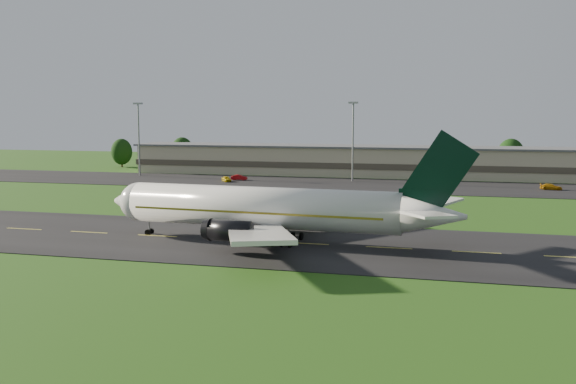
% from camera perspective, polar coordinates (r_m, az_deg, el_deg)
% --- Properties ---
extents(ground, '(360.00, 360.00, 0.00)m').
position_cam_1_polar(ground, '(89.79, -5.20, -4.29)').
color(ground, '#234D13').
rests_on(ground, ground).
extents(taxiway, '(220.00, 30.00, 0.10)m').
position_cam_1_polar(taxiway, '(89.78, -5.20, -4.26)').
color(taxiway, black).
rests_on(taxiway, ground).
extents(apron, '(260.00, 30.00, 0.10)m').
position_cam_1_polar(apron, '(158.69, 3.52, 0.71)').
color(apron, black).
rests_on(apron, ground).
extents(airliner, '(51.30, 42.12, 15.57)m').
position_cam_1_polar(airliner, '(87.23, -1.76, -1.49)').
color(airliner, white).
rests_on(airliner, ground).
extents(terminal, '(145.00, 16.00, 8.40)m').
position_cam_1_polar(terminal, '(181.10, 6.97, 2.71)').
color(terminal, tan).
rests_on(terminal, ground).
extents(light_mast_west, '(2.40, 1.20, 20.35)m').
position_cam_1_polar(light_mast_west, '(183.62, -13.14, 5.37)').
color(light_mast_west, gray).
rests_on(light_mast_west, ground).
extents(light_mast_centre, '(2.40, 1.20, 20.35)m').
position_cam_1_polar(light_mast_centre, '(164.82, 5.80, 5.35)').
color(light_mast_centre, gray).
rests_on(light_mast_centre, ground).
extents(tree_line, '(196.25, 9.24, 10.38)m').
position_cam_1_polar(tree_line, '(189.54, 14.57, 3.06)').
color(tree_line, black).
rests_on(tree_line, ground).
extents(service_vehicle_a, '(3.73, 4.26, 1.39)m').
position_cam_1_polar(service_vehicle_a, '(164.30, -5.49, 1.17)').
color(service_vehicle_a, gold).
rests_on(service_vehicle_a, apron).
extents(service_vehicle_b, '(4.39, 2.00, 1.40)m').
position_cam_1_polar(service_vehicle_b, '(167.67, -4.37, 1.30)').
color(service_vehicle_b, '#A60B0F').
rests_on(service_vehicle_b, apron).
extents(service_vehicle_c, '(4.14, 5.76, 1.46)m').
position_cam_1_polar(service_vehicle_c, '(155.97, 11.57, 0.75)').
color(service_vehicle_c, silver).
rests_on(service_vehicle_c, apron).
extents(service_vehicle_d, '(4.97, 2.43, 1.39)m').
position_cam_1_polar(service_vehicle_d, '(158.02, 22.34, 0.43)').
color(service_vehicle_d, '#BF7D0B').
rests_on(service_vehicle_d, apron).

